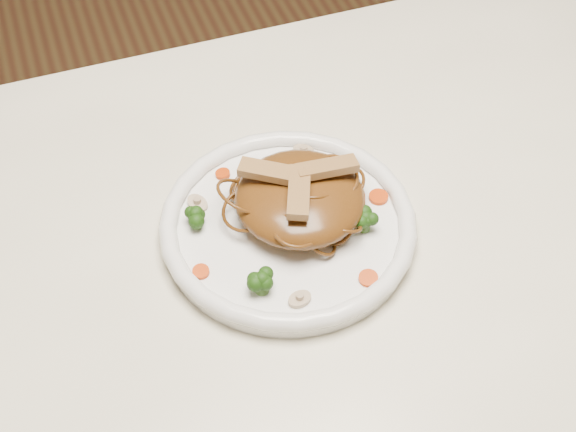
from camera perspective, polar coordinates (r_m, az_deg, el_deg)
name	(u,v)px	position (r m, az deg, el deg)	size (l,w,h in m)	color
table	(321,302)	(0.95, 2.38, -6.14)	(1.20, 0.80, 0.75)	white
plate	(288,229)	(0.88, 0.00, -0.94)	(0.28, 0.28, 0.02)	white
noodle_mound	(300,198)	(0.86, 0.85, 1.32)	(0.14, 0.14, 0.05)	#5D3411
chicken_a	(327,168)	(0.85, 2.81, 3.46)	(0.07, 0.02, 0.01)	#A2814C
chicken_b	(270,172)	(0.85, -1.31, 3.18)	(0.07, 0.02, 0.01)	#A2814C
chicken_c	(299,192)	(0.83, 0.78, 1.72)	(0.07, 0.02, 0.01)	#A2814C
broccoli_0	(325,164)	(0.91, 2.65, 3.70)	(0.03, 0.03, 0.03)	#1F460E
broccoli_1	(196,217)	(0.86, -6.60, -0.09)	(0.02, 0.02, 0.03)	#1F460E
broccoli_2	(262,283)	(0.80, -1.88, -4.80)	(0.02, 0.02, 0.03)	#1F460E
broccoli_3	(365,218)	(0.86, 5.51, -0.17)	(0.03, 0.03, 0.03)	#1F460E
carrot_0	(315,163)	(0.93, 1.91, 3.77)	(0.02, 0.02, 0.01)	#CF3C07
carrot_1	(201,272)	(0.83, -6.24, -3.97)	(0.02, 0.02, 0.01)	#CF3C07
carrot_2	(378,197)	(0.90, 6.48, 1.35)	(0.02, 0.02, 0.01)	#CF3C07
carrot_3	(223,174)	(0.92, -4.68, 3.01)	(0.02, 0.02, 0.01)	#CF3C07
carrot_4	(368,278)	(0.82, 5.76, -4.45)	(0.02, 0.02, 0.01)	#CF3C07
mushroom_0	(300,299)	(0.80, 0.84, -5.97)	(0.02, 0.02, 0.01)	#CAB197
mushroom_1	(347,179)	(0.91, 4.23, 2.68)	(0.03, 0.03, 0.01)	#CAB197
mushroom_2	(198,203)	(0.89, -6.47, 0.90)	(0.03, 0.03, 0.01)	#CAB197
mushroom_3	(304,152)	(0.94, 1.13, 4.63)	(0.03, 0.03, 0.01)	#CAB197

